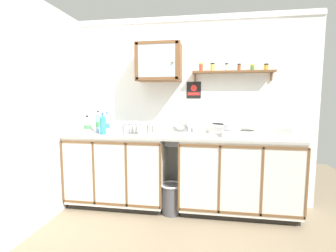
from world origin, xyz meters
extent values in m
plane|color=gray|center=(0.00, 0.00, 0.00)|extent=(5.90, 5.90, 0.00)
cube|color=white|center=(0.00, 0.62, 1.25)|extent=(3.50, 0.05, 2.51)
cube|color=white|center=(0.00, 0.59, 2.46)|extent=(3.50, 0.02, 0.05)
cube|color=white|center=(-1.48, -0.30, 1.25)|extent=(0.05, 3.39, 2.51)
cube|color=black|center=(-0.80, 0.34, 0.04)|extent=(1.23, 0.52, 0.08)
cube|color=silver|center=(-0.80, 0.31, 0.51)|extent=(1.26, 0.58, 0.86)
cube|color=brown|center=(-0.80, 0.01, 0.90)|extent=(1.26, 0.01, 0.03)
cube|color=brown|center=(-0.80, 0.01, 0.13)|extent=(1.26, 0.01, 0.03)
cube|color=brown|center=(-1.43, 0.01, 0.51)|extent=(0.02, 0.01, 0.79)
cube|color=brown|center=(-1.01, 0.01, 0.51)|extent=(0.02, 0.01, 0.79)
cube|color=brown|center=(-0.59, 0.01, 0.51)|extent=(0.02, 0.01, 0.79)
cube|color=brown|center=(-0.18, 0.01, 0.51)|extent=(0.02, 0.01, 0.79)
cube|color=black|center=(0.74, 0.34, 0.04)|extent=(1.36, 0.52, 0.08)
cube|color=silver|center=(0.74, 0.31, 0.51)|extent=(1.39, 0.58, 0.86)
cube|color=brown|center=(0.74, 0.01, 0.90)|extent=(1.39, 0.01, 0.03)
cube|color=brown|center=(0.74, 0.01, 0.13)|extent=(1.39, 0.01, 0.03)
cube|color=brown|center=(0.04, 0.01, 0.51)|extent=(0.02, 0.01, 0.79)
cube|color=brown|center=(0.51, 0.01, 0.51)|extent=(0.02, 0.01, 0.79)
cube|color=brown|center=(0.97, 0.01, 0.51)|extent=(0.02, 0.01, 0.79)
cube|color=brown|center=(1.43, 0.01, 0.51)|extent=(0.02, 0.01, 0.79)
cube|color=#B2B2AD|center=(0.00, 0.31, 0.95)|extent=(2.86, 0.61, 0.03)
cube|color=#B2B2AD|center=(0.00, 0.58, 1.01)|extent=(2.86, 0.02, 0.08)
cube|color=silver|center=(0.08, 0.33, 0.97)|extent=(0.53, 0.43, 0.01)
cube|color=slate|center=(0.08, 0.33, 0.85)|extent=(0.45, 0.35, 0.01)
cube|color=slate|center=(0.08, 0.50, 0.91)|extent=(0.45, 0.01, 0.12)
cube|color=slate|center=(0.08, 0.15, 0.91)|extent=(0.45, 0.01, 0.12)
cylinder|color=#4C4C51|center=(0.08, 0.33, 0.85)|extent=(0.04, 0.04, 0.01)
cylinder|color=silver|center=(0.12, 0.56, 0.98)|extent=(0.05, 0.05, 0.02)
cylinder|color=silver|center=(0.12, 0.56, 1.11)|extent=(0.02, 0.02, 0.23)
torus|color=silver|center=(0.12, 0.48, 1.23)|extent=(0.19, 0.02, 0.19)
cylinder|color=silver|center=(0.18, 0.56, 1.01)|extent=(0.02, 0.02, 0.06)
cube|color=silver|center=(0.75, 0.34, 1.00)|extent=(0.42, 0.33, 0.07)
cylinder|color=#2D2D2D|center=(0.65, 0.36, 1.04)|extent=(0.17, 0.17, 0.01)
cylinder|color=#2D2D2D|center=(0.85, 0.36, 1.04)|extent=(0.17, 0.17, 0.01)
cylinder|color=black|center=(0.65, 0.19, 1.00)|extent=(0.03, 0.02, 0.03)
cylinder|color=black|center=(0.85, 0.19, 1.00)|extent=(0.03, 0.02, 0.03)
cylinder|color=silver|center=(0.65, 0.36, 1.08)|extent=(0.18, 0.18, 0.07)
torus|color=silver|center=(0.65, 0.36, 1.11)|extent=(0.19, 0.19, 0.01)
cylinder|color=black|center=(0.51, 0.46, 1.10)|extent=(0.15, 0.12, 0.02)
cylinder|color=silver|center=(-0.98, 0.38, 1.08)|extent=(0.07, 0.07, 0.23)
cone|color=silver|center=(-0.98, 0.38, 1.21)|extent=(0.07, 0.07, 0.03)
cylinder|color=#2D59B2|center=(-0.98, 0.38, 1.24)|extent=(0.03, 0.03, 0.02)
cylinder|color=#3F8CCC|center=(-0.98, 0.38, 1.07)|extent=(0.07, 0.07, 0.06)
cylinder|color=teal|center=(-0.97, 0.23, 1.08)|extent=(0.07, 0.07, 0.22)
cone|color=teal|center=(-0.97, 0.23, 1.20)|extent=(0.07, 0.07, 0.03)
cylinder|color=#2D59B2|center=(-0.97, 0.23, 1.23)|extent=(0.03, 0.03, 0.02)
cylinder|color=#3F8CCC|center=(-0.97, 0.23, 1.09)|extent=(0.07, 0.07, 0.06)
cylinder|color=#8CB7E0|center=(-1.11, 0.40, 1.09)|extent=(0.07, 0.07, 0.24)
cone|color=#8CB7E0|center=(-1.11, 0.40, 1.23)|extent=(0.07, 0.07, 0.03)
cylinder|color=#262626|center=(-1.11, 0.40, 1.25)|extent=(0.03, 0.03, 0.02)
cylinder|color=#4C9959|center=(-1.11, 0.40, 1.08)|extent=(0.08, 0.08, 0.07)
cylinder|color=white|center=(-1.20, 0.27, 1.06)|extent=(0.08, 0.08, 0.18)
cone|color=white|center=(-1.20, 0.27, 1.17)|extent=(0.08, 0.08, 0.04)
cylinder|color=#262626|center=(-1.20, 0.27, 1.20)|extent=(0.04, 0.04, 0.02)
cylinder|color=#4C9959|center=(-1.20, 0.27, 1.06)|extent=(0.08, 0.08, 0.05)
cube|color=#B2B2B7|center=(-0.52, 0.30, 0.97)|extent=(0.35, 0.27, 0.01)
cylinder|color=#4C4F54|center=(-0.68, 0.18, 1.04)|extent=(0.01, 0.01, 0.13)
cylinder|color=#4C4F54|center=(-0.36, 0.18, 1.04)|extent=(0.01, 0.01, 0.13)
cylinder|color=#4C4F54|center=(-0.68, 0.43, 1.04)|extent=(0.01, 0.01, 0.13)
cylinder|color=#4C4F54|center=(-0.36, 0.43, 1.04)|extent=(0.01, 0.01, 0.13)
cylinder|color=#4C4F54|center=(-0.52, 0.18, 1.11)|extent=(0.32, 0.01, 0.01)
cylinder|color=#4C4F54|center=(-0.52, 0.43, 1.11)|extent=(0.32, 0.01, 0.01)
cylinder|color=white|center=(-0.61, 0.30, 1.06)|extent=(0.01, 0.16, 0.16)
cylinder|color=white|center=(-0.56, 0.30, 1.06)|extent=(0.01, 0.16, 0.16)
cylinder|color=white|center=(-0.50, 0.30, 1.06)|extent=(0.01, 0.16, 0.16)
cube|color=brown|center=(-0.27, 0.44, 1.89)|extent=(0.57, 0.32, 0.48)
cube|color=silver|center=(-0.27, 0.27, 1.89)|extent=(0.46, 0.01, 0.39)
cube|color=brown|center=(-0.52, 0.27, 1.89)|extent=(0.05, 0.01, 0.45)
cube|color=brown|center=(-0.01, 0.27, 1.89)|extent=(0.05, 0.01, 0.45)
cube|color=brown|center=(-0.27, 0.27, 2.11)|extent=(0.53, 0.01, 0.04)
cube|color=brown|center=(-0.27, 0.27, 1.67)|extent=(0.53, 0.01, 0.04)
sphere|color=olive|center=(-0.07, 0.26, 1.87)|extent=(0.02, 0.02, 0.02)
cube|color=brown|center=(0.67, 0.52, 1.77)|extent=(1.02, 0.14, 0.02)
cube|color=brown|center=(0.19, 0.58, 1.70)|extent=(0.02, 0.03, 0.10)
cube|color=brown|center=(1.15, 0.58, 1.70)|extent=(0.02, 0.03, 0.10)
cylinder|color=#CC4C33|center=(0.27, 0.52, 1.82)|extent=(0.05, 0.05, 0.09)
cylinder|color=yellow|center=(0.27, 0.52, 1.88)|extent=(0.05, 0.05, 0.02)
cylinder|color=#E0C659|center=(0.41, 0.52, 1.82)|extent=(0.05, 0.05, 0.09)
cylinder|color=black|center=(0.41, 0.52, 1.87)|extent=(0.05, 0.05, 0.02)
cylinder|color=silver|center=(0.59, 0.52, 1.82)|extent=(0.04, 0.04, 0.08)
cylinder|color=black|center=(0.59, 0.52, 1.87)|extent=(0.04, 0.04, 0.02)
cylinder|color=brown|center=(0.74, 0.53, 1.81)|extent=(0.04, 0.04, 0.07)
cylinder|color=black|center=(0.74, 0.53, 1.86)|extent=(0.04, 0.04, 0.02)
cylinder|color=#598C3F|center=(0.91, 0.54, 1.81)|extent=(0.05, 0.05, 0.06)
cylinder|color=yellow|center=(0.91, 0.54, 1.85)|extent=(0.05, 0.05, 0.02)
cylinder|color=gold|center=(1.07, 0.51, 1.81)|extent=(0.05, 0.05, 0.06)
cylinder|color=black|center=(1.07, 0.51, 1.85)|extent=(0.05, 0.05, 0.02)
cube|color=black|center=(0.17, 0.59, 1.54)|extent=(0.19, 0.01, 0.22)
cube|color=red|center=(0.17, 0.58, 1.49)|extent=(0.16, 0.00, 0.04)
cylinder|color=red|center=(0.17, 0.58, 1.57)|extent=(0.09, 0.00, 0.09)
cylinder|color=#4C4C51|center=(-0.07, 0.15, 0.18)|extent=(0.24, 0.24, 0.37)
torus|color=white|center=(-0.07, 0.15, 0.37)|extent=(0.27, 0.27, 0.02)
camera|label=1|loc=(0.35, -2.71, 1.43)|focal=25.98mm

